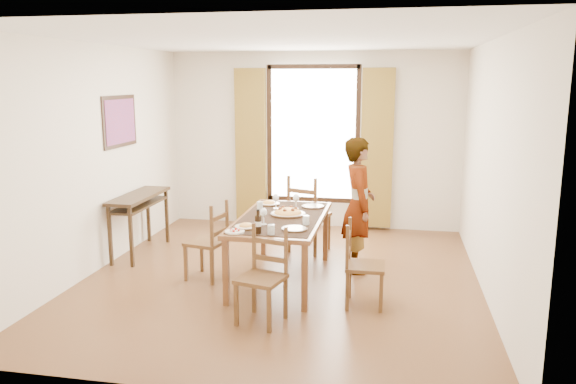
% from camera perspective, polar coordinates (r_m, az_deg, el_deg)
% --- Properties ---
extents(ground, '(5.00, 5.00, 0.00)m').
position_cam_1_polar(ground, '(6.62, -0.69, -8.75)').
color(ground, '#4B2C17').
rests_on(ground, ground).
extents(room_shell, '(4.60, 5.10, 2.74)m').
position_cam_1_polar(room_shell, '(6.39, -0.54, 4.75)').
color(room_shell, silver).
rests_on(room_shell, ground).
extents(console_table, '(0.38, 1.20, 0.80)m').
position_cam_1_polar(console_table, '(7.63, -14.89, -1.09)').
color(console_table, '#342311').
rests_on(console_table, ground).
extents(dining_table, '(0.93, 1.77, 0.76)m').
position_cam_1_polar(dining_table, '(6.36, -0.69, -3.09)').
color(dining_table, brown).
rests_on(dining_table, ground).
extents(chair_west, '(0.48, 0.48, 0.92)m').
position_cam_1_polar(chair_west, '(6.55, -8.05, -5.17)').
color(chair_west, brown).
rests_on(chair_west, ground).
extents(chair_north, '(0.59, 0.59, 1.04)m').
position_cam_1_polar(chair_north, '(7.49, 2.03, -2.49)').
color(chair_north, brown).
rests_on(chair_north, ground).
extents(chair_south, '(0.49, 0.49, 0.91)m').
position_cam_1_polar(chair_south, '(5.39, -2.58, -8.78)').
color(chair_south, brown).
rests_on(chair_south, ground).
extents(chair_east, '(0.40, 0.40, 0.88)m').
position_cam_1_polar(chair_east, '(5.80, 7.54, -7.54)').
color(chair_east, brown).
rests_on(chair_east, ground).
extents(man, '(0.74, 0.61, 1.62)m').
position_cam_1_polar(man, '(6.73, 7.18, -1.33)').
color(man, gray).
rests_on(man, ground).
extents(plate_sw, '(0.27, 0.27, 0.05)m').
position_cam_1_polar(plate_sw, '(5.88, -4.27, -3.39)').
color(plate_sw, silver).
rests_on(plate_sw, dining_table).
extents(plate_se, '(0.27, 0.27, 0.05)m').
position_cam_1_polar(plate_se, '(5.79, 0.67, -3.59)').
color(plate_se, silver).
rests_on(plate_se, dining_table).
extents(plate_nw, '(0.27, 0.27, 0.05)m').
position_cam_1_polar(plate_nw, '(6.95, -1.95, -1.06)').
color(plate_nw, silver).
rests_on(plate_nw, dining_table).
extents(plate_ne, '(0.27, 0.27, 0.05)m').
position_cam_1_polar(plate_ne, '(6.81, 2.56, -1.33)').
color(plate_ne, silver).
rests_on(plate_ne, dining_table).
extents(pasta_platter, '(0.40, 0.40, 0.10)m').
position_cam_1_polar(pasta_platter, '(6.40, -0.00, -1.93)').
color(pasta_platter, '#B24416').
rests_on(pasta_platter, dining_table).
extents(caprese_plate, '(0.20, 0.20, 0.04)m').
position_cam_1_polar(caprese_plate, '(5.72, -5.43, -3.92)').
color(caprese_plate, silver).
rests_on(caprese_plate, dining_table).
extents(wine_glass_a, '(0.08, 0.08, 0.18)m').
position_cam_1_polar(wine_glass_a, '(5.98, -2.49, -2.48)').
color(wine_glass_a, white).
rests_on(wine_glass_a, dining_table).
extents(wine_glass_b, '(0.08, 0.08, 0.18)m').
position_cam_1_polar(wine_glass_b, '(6.70, 0.83, -0.96)').
color(wine_glass_b, white).
rests_on(wine_glass_b, dining_table).
extents(wine_glass_c, '(0.08, 0.08, 0.18)m').
position_cam_1_polar(wine_glass_c, '(6.71, -1.24, -0.94)').
color(wine_glass_c, white).
rests_on(wine_glass_c, dining_table).
extents(tumbler_a, '(0.07, 0.07, 0.10)m').
position_cam_1_polar(tumbler_a, '(5.99, 1.83, -2.86)').
color(tumbler_a, silver).
rests_on(tumbler_a, dining_table).
extents(tumbler_b, '(0.07, 0.07, 0.10)m').
position_cam_1_polar(tumbler_b, '(6.67, -2.88, -1.41)').
color(tumbler_b, silver).
rests_on(tumbler_b, dining_table).
extents(tumbler_c, '(0.07, 0.07, 0.10)m').
position_cam_1_polar(tumbler_c, '(5.61, -1.73, -3.84)').
color(tumbler_c, silver).
rests_on(tumbler_c, dining_table).
extents(wine_bottle, '(0.07, 0.07, 0.25)m').
position_cam_1_polar(wine_bottle, '(5.64, -3.06, -2.99)').
color(wine_bottle, black).
rests_on(wine_bottle, dining_table).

